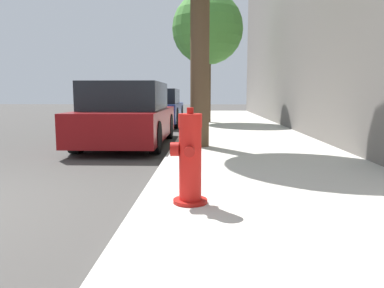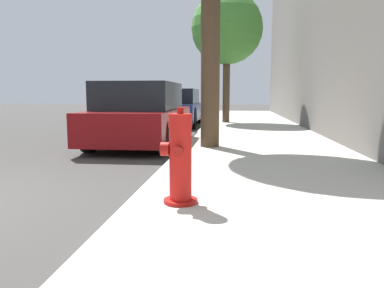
{
  "view_description": "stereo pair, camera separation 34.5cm",
  "coord_description": "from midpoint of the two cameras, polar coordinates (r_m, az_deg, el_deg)",
  "views": [
    {
      "loc": [
        2.8,
        -3.18,
        1.14
      ],
      "look_at": [
        2.63,
        1.41,
        0.53
      ],
      "focal_mm": 35.0,
      "sensor_mm": 36.0,
      "label": 1
    },
    {
      "loc": [
        3.14,
        -3.15,
        1.14
      ],
      "look_at": [
        2.63,
        1.41,
        0.53
      ],
      "focal_mm": 35.0,
      "sensor_mm": 36.0,
      "label": 2
    }
  ],
  "objects": [
    {
      "name": "street_tree_far",
      "position": [
        13.87,
        6.09,
        17.06
      ],
      "size": [
        2.52,
        2.52,
        4.58
      ],
      "color": "brown",
      "rests_on": "sidewalk_slab"
    },
    {
      "name": "fire_hydrant",
      "position": [
        3.44,
        1.02,
        -2.43
      ],
      "size": [
        0.34,
        0.34,
        0.89
      ],
      "color": "#A91511",
      "rests_on": "sidewalk_slab"
    },
    {
      "name": "parked_car_mid",
      "position": [
        13.86,
        -2.06,
        5.56
      ],
      "size": [
        1.87,
        4.05,
        1.34
      ],
      "color": "navy",
      "rests_on": "ground_plane"
    },
    {
      "name": "sidewalk_slab",
      "position": [
        3.42,
        18.99,
        -11.13
      ],
      "size": [
        3.15,
        40.0,
        0.14
      ],
      "color": "beige",
      "rests_on": "ground_plane"
    },
    {
      "name": "parked_car_near",
      "position": [
        8.52,
        -6.57,
        4.37
      ],
      "size": [
        1.74,
        4.08,
        1.4
      ],
      "color": "maroon",
      "rests_on": "ground_plane"
    }
  ]
}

